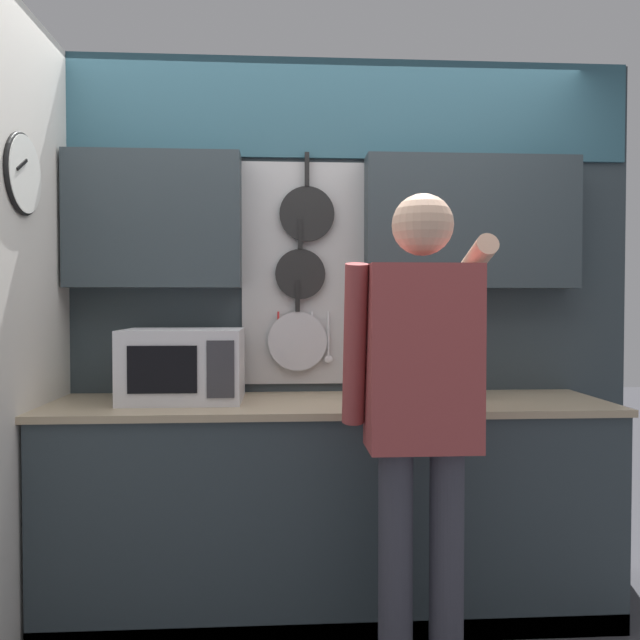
{
  "coord_description": "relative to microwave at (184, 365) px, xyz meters",
  "views": [
    {
      "loc": [
        -0.21,
        -2.72,
        1.36
      ],
      "look_at": [
        -0.03,
        0.2,
        1.28
      ],
      "focal_mm": 35.0,
      "sensor_mm": 36.0,
      "label": 1
    }
  ],
  "objects": [
    {
      "name": "knife_block",
      "position": [
        1.22,
        0.0,
        -0.07
      ],
      "size": [
        0.12,
        0.16,
        0.24
      ],
      "color": "brown",
      "rests_on": "base_cabinet_counter"
    },
    {
      "name": "microwave",
      "position": [
        0.0,
        0.0,
        0.0
      ],
      "size": [
        0.51,
        0.38,
        0.32
      ],
      "color": "silver",
      "rests_on": "base_cabinet_counter"
    },
    {
      "name": "back_wall_unit",
      "position": [
        0.65,
        0.24,
        0.41
      ],
      "size": [
        3.01,
        0.2,
        2.53
      ],
      "color": "#2D383D",
      "rests_on": "ground_plane"
    },
    {
      "name": "base_cabinet_counter",
      "position": [
        0.64,
        -0.05,
        -0.62
      ],
      "size": [
        2.44,
        0.63,
        0.93
      ],
      "color": "#2D383D",
      "rests_on": "ground_plane"
    },
    {
      "name": "person",
      "position": [
        0.92,
        -0.63,
        -0.05
      ],
      "size": [
        0.54,
        0.66,
        1.73
      ],
      "color": "#383842",
      "rests_on": "ground_plane"
    },
    {
      "name": "ground_plane",
      "position": [
        0.64,
        -0.04,
        -1.08
      ],
      "size": [
        14.0,
        14.0,
        0.0
      ],
      "primitive_type": "plane",
      "color": "#38383D"
    },
    {
      "name": "utensil_crock",
      "position": [
        0.95,
        0.0,
        -0.07
      ],
      "size": [
        0.11,
        0.11,
        0.34
      ],
      "color": "white",
      "rests_on": "base_cabinet_counter"
    }
  ]
}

